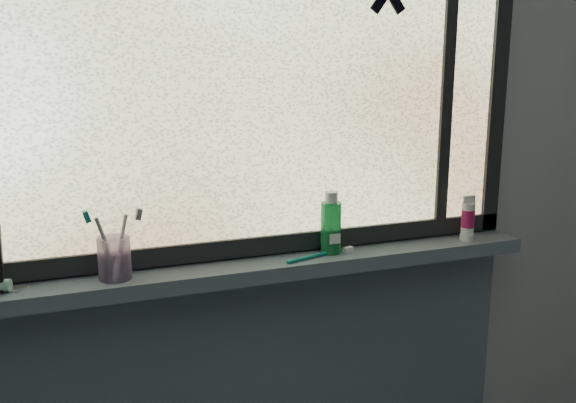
# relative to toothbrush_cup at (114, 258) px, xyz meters

# --- Properties ---
(wall_back) EXTENTS (3.00, 0.01, 2.50)m
(wall_back) POSITION_rel_toothbrush_cup_xyz_m (0.35, 0.08, 0.18)
(wall_back) COLOR #9EA3A8
(wall_back) RESTS_ON ground
(windowsill) EXTENTS (1.62, 0.14, 0.04)m
(windowsill) POSITION_rel_toothbrush_cup_xyz_m (0.35, 0.01, -0.07)
(windowsill) COLOR #505D6A
(windowsill) RESTS_ON wall_back
(window_pane) EXTENTS (1.50, 0.01, 1.00)m
(window_pane) POSITION_rel_toothbrush_cup_xyz_m (0.35, 0.06, 0.46)
(window_pane) COLOR silver
(window_pane) RESTS_ON wall_back
(frame_bottom) EXTENTS (1.60, 0.03, 0.05)m
(frame_bottom) POSITION_rel_toothbrush_cup_xyz_m (0.35, 0.05, -0.02)
(frame_bottom) COLOR black
(frame_bottom) RESTS_ON windowsill
(frame_right) EXTENTS (0.05, 0.03, 1.10)m
(frame_right) POSITION_rel_toothbrush_cup_xyz_m (1.12, 0.05, 0.46)
(frame_right) COLOR black
(frame_right) RESTS_ON wall_back
(frame_mullion) EXTENTS (0.03, 0.03, 1.00)m
(frame_mullion) POSITION_rel_toothbrush_cup_xyz_m (0.95, 0.05, 0.46)
(frame_mullion) COLOR black
(frame_mullion) RESTS_ON wall_back
(toothbrush_cup) EXTENTS (0.08, 0.08, 0.10)m
(toothbrush_cup) POSITION_rel_toothbrush_cup_xyz_m (0.00, 0.00, 0.00)
(toothbrush_cup) COLOR #BA99CB
(toothbrush_cup) RESTS_ON windowsill
(toothbrush_lying) EXTENTS (0.22, 0.09, 0.02)m
(toothbrush_lying) POSITION_rel_toothbrush_cup_xyz_m (0.52, -0.01, -0.04)
(toothbrush_lying) COLOR #0D7D72
(toothbrush_lying) RESTS_ON windowsill
(mouthwash_bottle) EXTENTS (0.06, 0.06, 0.14)m
(mouthwash_bottle) POSITION_rel_toothbrush_cup_xyz_m (0.58, 0.01, 0.03)
(mouthwash_bottle) COLOR #1B8B43
(mouthwash_bottle) RESTS_ON windowsill
(cream_tube) EXTENTS (0.05, 0.05, 0.09)m
(cream_tube) POSITION_rel_toothbrush_cup_xyz_m (1.00, -0.01, 0.02)
(cream_tube) COLOR silver
(cream_tube) RESTS_ON windowsill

